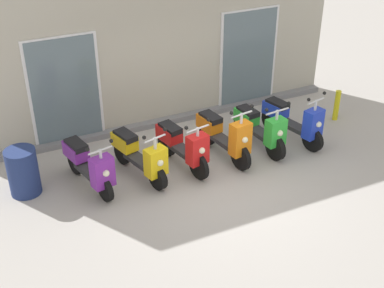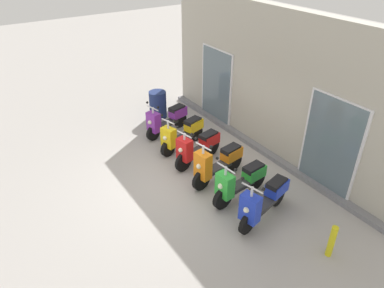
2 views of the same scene
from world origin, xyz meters
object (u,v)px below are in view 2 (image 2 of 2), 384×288
at_px(scooter_orange, 217,163).
at_px(trash_bin, 158,105).
at_px(scooter_purple, 166,119).
at_px(scooter_green, 240,181).
at_px(scooter_blue, 264,200).
at_px(scooter_red, 198,147).
at_px(curb_bollard, 332,241).
at_px(scooter_yellow, 182,134).

xyz_separation_m(scooter_orange, trash_bin, (-3.77, 0.46, -0.07)).
relative_size(scooter_purple, scooter_green, 0.97).
height_order(scooter_green, trash_bin, scooter_green).
relative_size(scooter_purple, scooter_blue, 0.96).
distance_m(scooter_red, scooter_green, 1.70).
distance_m(scooter_green, curb_bollard, 2.24).
bearing_deg(scooter_blue, scooter_red, 178.86).
xyz_separation_m(scooter_purple, scooter_orange, (2.67, -0.14, 0.03)).
xyz_separation_m(scooter_orange, scooter_blue, (1.60, -0.02, -0.02)).
xyz_separation_m(scooter_yellow, scooter_red, (0.85, -0.06, 0.04)).
height_order(scooter_orange, curb_bollard, scooter_orange).
height_order(scooter_yellow, curb_bollard, scooter_yellow).
xyz_separation_m(scooter_red, scooter_orange, (0.88, -0.03, 0.02)).
bearing_deg(scooter_green, scooter_orange, -178.61).
xyz_separation_m(scooter_green, scooter_blue, (0.78, -0.04, 0.03)).
bearing_deg(trash_bin, scooter_orange, -6.93).
relative_size(scooter_orange, scooter_green, 1.03).
relative_size(scooter_red, curb_bollard, 2.23).
bearing_deg(scooter_green, scooter_blue, -2.66).
relative_size(scooter_purple, scooter_orange, 0.94).
xyz_separation_m(scooter_orange, scooter_green, (0.82, 0.02, -0.05)).
height_order(scooter_purple, trash_bin, scooter_purple).
relative_size(scooter_yellow, curb_bollard, 2.23).
distance_m(scooter_purple, trash_bin, 1.15).
bearing_deg(scooter_blue, scooter_orange, 179.41).
xyz_separation_m(scooter_yellow, scooter_orange, (1.73, -0.10, 0.05)).
relative_size(scooter_green, curb_bollard, 2.27).
xyz_separation_m(scooter_purple, trash_bin, (-1.10, 0.32, -0.04)).
relative_size(scooter_yellow, scooter_green, 0.98).
xyz_separation_m(scooter_blue, trash_bin, (-5.38, 0.48, -0.05)).
bearing_deg(scooter_purple, scooter_orange, -3.08).
bearing_deg(scooter_blue, scooter_yellow, 178.07).
distance_m(scooter_red, scooter_orange, 0.88).
bearing_deg(trash_bin, scooter_purple, -15.98).
relative_size(scooter_purple, scooter_red, 0.98).
bearing_deg(scooter_yellow, scooter_blue, -1.93).
distance_m(scooter_yellow, scooter_orange, 1.73).
bearing_deg(scooter_blue, scooter_green, 177.34).
xyz_separation_m(curb_bollard, trash_bin, (-6.80, 0.11, 0.09)).
distance_m(scooter_orange, scooter_green, 0.82).
distance_m(scooter_purple, curb_bollard, 5.71).
bearing_deg(curb_bollard, scooter_red, -175.42).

